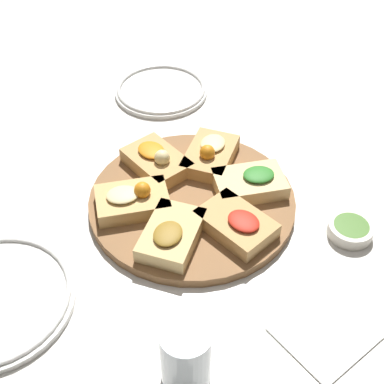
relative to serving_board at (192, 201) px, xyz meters
name	(u,v)px	position (x,y,z in m)	size (l,w,h in m)	color
ground_plane	(192,205)	(0.00, 0.00, -0.01)	(3.00, 3.00, 0.00)	silver
serving_board	(192,201)	(0.00, 0.00, 0.00)	(0.37, 0.37, 0.02)	brown
focaccia_slice_0	(132,200)	(-0.09, 0.05, 0.03)	(0.15, 0.13, 0.05)	tan
focaccia_slice_1	(171,234)	(-0.09, -0.06, 0.02)	(0.15, 0.14, 0.04)	#DBB775
focaccia_slice_2	(237,224)	(0.01, -0.11, 0.02)	(0.09, 0.13, 0.04)	tan
focaccia_slice_3	(250,183)	(0.10, -0.05, 0.02)	(0.15, 0.13, 0.04)	#E5C689
focaccia_slice_4	(210,155)	(0.09, 0.06, 0.03)	(0.15, 0.14, 0.05)	tan
focaccia_slice_5	(156,161)	(0.00, 0.11, 0.03)	(0.09, 0.13, 0.05)	tan
plate_right	(161,90)	(0.17, 0.33, 0.00)	(0.21, 0.21, 0.02)	white
water_glass	(186,357)	(-0.22, -0.25, 0.05)	(0.07, 0.07, 0.11)	silver
napkin_stack	(328,330)	(-0.01, -0.33, -0.01)	(0.14, 0.12, 0.01)	white
dipping_bowl	(350,229)	(0.16, -0.22, 0.00)	(0.08, 0.08, 0.02)	silver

